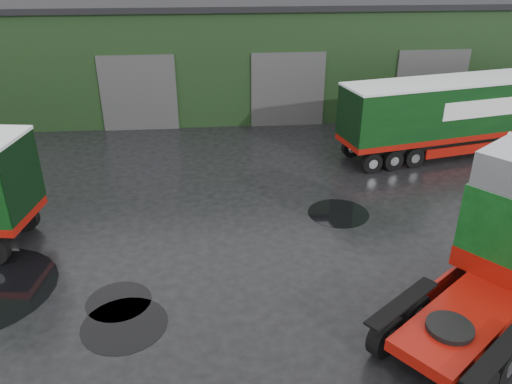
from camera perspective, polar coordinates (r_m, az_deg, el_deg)
ground at (r=15.60m, az=3.77°, el=-9.08°), size 100.00×100.00×0.00m
warehouse at (r=33.33m, az=2.12°, el=16.15°), size 32.40×12.40×6.30m
hero_tractor at (r=13.47m, az=25.54°, el=-6.82°), size 7.57×6.78×4.46m
lorry_right at (r=25.29m, az=21.33°, el=7.95°), size 14.02×5.26×3.64m
tree_back_a at (r=42.93m, az=-11.00°, el=20.14°), size 4.40×4.40×9.50m
tree_back_b at (r=44.56m, az=11.28°, el=19.03°), size 4.40×4.40×7.50m
puddle_0 at (r=14.11m, az=-14.79°, el=-14.45°), size 2.29×2.29×0.01m
puddle_1 at (r=19.01m, az=9.38°, el=-2.39°), size 2.29×2.29×0.01m
puddle_4 at (r=14.93m, az=-15.41°, el=-11.94°), size 1.84×1.84×0.01m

